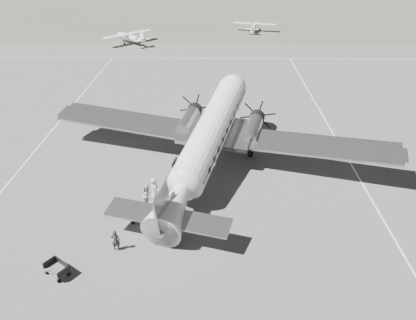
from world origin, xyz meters
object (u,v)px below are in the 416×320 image
(baggage_cart_near, at_px, (139,214))
(ground_crew, at_px, (116,240))
(baggage_cart_far, at_px, (57,269))
(passenger, at_px, (154,188))
(light_plane_left, at_px, (130,38))
(light_plane_right, at_px, (254,27))
(dc3_airliner, at_px, (208,140))
(ramp_agent, at_px, (148,195))

(baggage_cart_near, xyz_separation_m, ground_crew, (-0.95, -3.34, 0.33))
(baggage_cart_near, xyz_separation_m, baggage_cart_far, (-4.10, -5.69, -0.03))
(baggage_cart_near, distance_m, passenger, 2.90)
(light_plane_left, bearing_deg, light_plane_right, -20.52)
(ground_crew, bearing_deg, passenger, -105.17)
(baggage_cart_near, bearing_deg, passenger, 43.58)
(dc3_airliner, height_order, baggage_cart_far, dc3_airliner)
(ramp_agent, bearing_deg, baggage_cart_far, 172.79)
(dc3_airliner, bearing_deg, light_plane_right, 97.38)
(dc3_airliner, xyz_separation_m, ramp_agent, (-4.54, -5.45, -2.09))
(light_plane_right, distance_m, passenger, 63.81)
(ground_crew, bearing_deg, ramp_agent, -105.17)
(light_plane_left, xyz_separation_m, baggage_cart_near, (10.65, -53.82, -0.62))
(dc3_airliner, relative_size, baggage_cart_far, 20.79)
(light_plane_right, relative_size, baggage_cart_near, 5.59)
(ground_crew, height_order, passenger, passenger)
(light_plane_right, distance_m, ground_crew, 70.14)
(light_plane_left, height_order, ground_crew, light_plane_left)
(light_plane_left, relative_size, ground_crew, 6.55)
(ground_crew, xyz_separation_m, ramp_agent, (1.42, 4.98, 0.18))
(ramp_agent, distance_m, passenger, 1.17)
(dc3_airliner, height_order, light_plane_left, dc3_airliner)
(passenger, bearing_deg, ground_crew, 140.80)
(dc3_airliner, xyz_separation_m, baggage_cart_near, (-5.01, -7.09, -2.60))
(light_plane_right, relative_size, baggage_cart_far, 5.93)
(baggage_cart_near, height_order, ground_crew, ground_crew)
(ramp_agent, bearing_deg, light_plane_right, 12.93)
(dc3_airliner, bearing_deg, ramp_agent, -113.84)
(baggage_cart_near, relative_size, ramp_agent, 0.84)
(light_plane_left, relative_size, baggage_cart_near, 6.35)
(light_plane_left, height_order, baggage_cart_far, light_plane_left)
(dc3_airliner, relative_size, ground_crew, 20.26)
(ramp_agent, relative_size, passenger, 1.08)
(baggage_cart_near, bearing_deg, ground_crew, -136.42)
(passenger, bearing_deg, light_plane_right, -35.00)
(ground_crew, distance_m, passenger, 6.34)
(light_plane_right, relative_size, ramp_agent, 4.68)
(light_plane_right, xyz_separation_m, baggage_cart_far, (-17.84, -70.94, -0.51))
(baggage_cart_far, relative_size, ramp_agent, 0.79)
(baggage_cart_far, bearing_deg, light_plane_right, 110.99)
(baggage_cart_far, height_order, ground_crew, ground_crew)
(light_plane_left, xyz_separation_m, passenger, (11.43, -51.06, -0.17))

